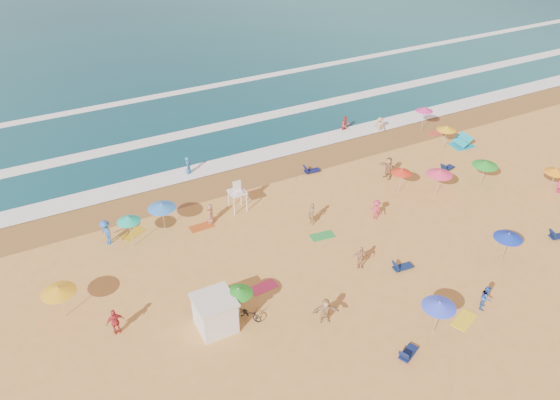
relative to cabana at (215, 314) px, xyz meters
name	(u,v)px	position (x,y,z in m)	size (l,w,h in m)	color
ground	(284,278)	(5.35, 1.84, -1.00)	(220.00, 220.00, 0.00)	gold
wet_sand	(210,185)	(5.35, 14.34, -0.99)	(220.00, 220.00, 0.00)	olive
surf_foam	(174,140)	(5.35, 23.16, -0.90)	(200.00, 18.70, 0.05)	white
cabana	(215,314)	(0.00, 0.00, 0.00)	(2.00, 2.00, 2.00)	silver
cabana_roof	(214,300)	(0.00, 0.00, 1.06)	(2.20, 2.20, 0.12)	silver
bicycle	(249,313)	(1.90, -0.30, -0.57)	(0.57, 1.63, 0.86)	black
lifeguard_stand	(238,198)	(5.92, 10.16, 0.05)	(1.20, 1.20, 2.10)	white
beach_umbrellas	(322,245)	(7.69, 1.32, 1.08)	(54.01, 31.14, 0.71)	orange
loungers	(406,264)	(12.83, -0.85, -0.83)	(47.79, 27.03, 0.34)	#0E1646
towels	(239,307)	(1.74, 0.82, -0.98)	(52.55, 24.08, 0.03)	red
popup_tents	(513,160)	(29.05, 5.34, -0.40)	(4.42, 11.65, 1.20)	#C82C5C
beachgoers	(257,229)	(5.63, 6.37, -0.20)	(42.34, 27.32, 2.14)	#A2674B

